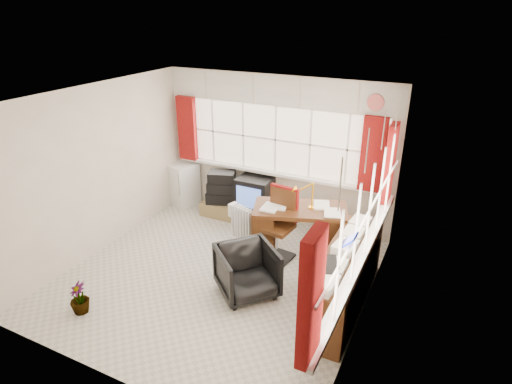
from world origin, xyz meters
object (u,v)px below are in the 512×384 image
at_px(crt_tv, 256,192).
at_px(credenza, 344,277).
at_px(desk, 299,229).
at_px(radiator, 243,229).
at_px(task_chair, 280,221).
at_px(tv_bench, 240,212).
at_px(desk_lamp, 313,190).
at_px(mini_fridge, 183,184).
at_px(office_chair, 247,271).

bearing_deg(crt_tv, credenza, -38.68).
height_order(desk, radiator, desk).
distance_m(desk, credenza, 1.26).
distance_m(task_chair, tv_bench, 1.46).
xyz_separation_m(radiator, credenza, (1.82, -0.75, 0.14)).
bearing_deg(desk_lamp, desk, -156.30).
distance_m(radiator, crt_tv, 0.93).
height_order(radiator, mini_fridge, mini_fridge).
relative_size(tv_bench, mini_fridge, 1.77).
bearing_deg(radiator, task_chair, -4.45).
distance_m(desk_lamp, tv_bench, 1.87).
relative_size(desk_lamp, task_chair, 0.37).
bearing_deg(credenza, radiator, 157.58).
bearing_deg(desk, tv_bench, 153.91).
bearing_deg(crt_tv, task_chair, -47.09).
bearing_deg(desk_lamp, office_chair, -108.06).
height_order(desk_lamp, tv_bench, desk_lamp).
bearing_deg(tv_bench, desk_lamp, -21.55).
xyz_separation_m(desk, tv_bench, (-1.35, 0.66, -0.31)).
height_order(office_chair, crt_tv, crt_tv).
relative_size(task_chair, credenza, 0.55).
relative_size(radiator, credenza, 0.32).
xyz_separation_m(desk, credenza, (0.92, -0.86, -0.04)).
distance_m(desk_lamp, crt_tv, 1.53).
relative_size(radiator, tv_bench, 0.45).
bearing_deg(crt_tv, desk_lamp, -29.01).
distance_m(office_chair, tv_bench, 2.17).
distance_m(office_chair, mini_fridge, 3.04).
bearing_deg(desk_lamp, credenza, -50.17).
distance_m(task_chair, office_chair, 1.07).
height_order(credenza, tv_bench, credenza).
distance_m(desk_lamp, mini_fridge, 2.92).
bearing_deg(radiator, tv_bench, 120.99).
bearing_deg(tv_bench, mini_fridge, 176.35).
bearing_deg(desk, credenza, -42.82).
xyz_separation_m(radiator, crt_tv, (-0.21, 0.87, 0.26)).
distance_m(crt_tv, mini_fridge, 1.51).
bearing_deg(tv_bench, office_chair, -59.55).
bearing_deg(radiator, credenza, -22.42).
height_order(radiator, crt_tv, crt_tv).
relative_size(desk_lamp, credenza, 0.20).
bearing_deg(desk_lamp, crt_tv, 150.99).
distance_m(desk, tv_bench, 1.54).
distance_m(desk_lamp, credenza, 1.38).
height_order(task_chair, credenza, task_chair).
bearing_deg(mini_fridge, desk, -15.92).
relative_size(office_chair, crt_tv, 1.23).
distance_m(office_chair, radiator, 1.26).
relative_size(office_chair, tv_bench, 0.52).
bearing_deg(crt_tv, tv_bench, -159.28).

